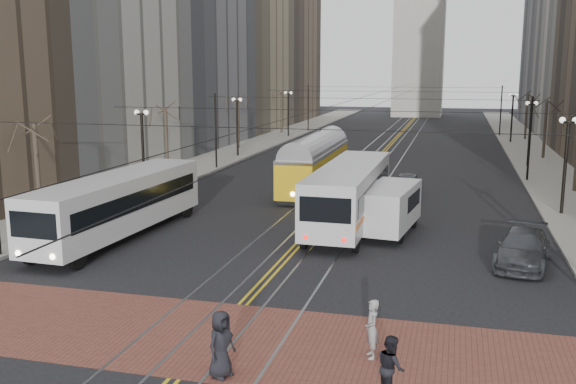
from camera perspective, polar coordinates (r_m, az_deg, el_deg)
The scene contains 19 objects.
ground at distance 25.08m, azimuth -3.33°, elevation -9.22°, with size 260.00×260.00×0.00m, color black.
sidewalk_left at distance 71.51m, azimuth -3.63°, elevation 3.95°, with size 5.00×140.00×0.15m, color gray.
sidewalk_right at distance 68.35m, azimuth 21.03°, elevation 2.93°, with size 5.00×140.00×0.15m, color gray.
crosswalk_band at distance 21.58m, azimuth -6.69°, elevation -12.68°, with size 25.00×6.00×0.01m, color brown.
streetcar_rails at distance 68.33m, azimuth 8.42°, elevation 3.47°, with size 4.80×130.00×0.02m, color gray.
centre_lines at distance 68.33m, azimuth 8.42°, elevation 3.48°, with size 0.42×130.00×0.01m, color gold.
building_left_far at distance 113.84m, azimuth -2.24°, elevation 16.55°, with size 16.00×20.00×40.00m, color brown.
lamp_posts at distance 51.99m, azimuth 6.49°, elevation 4.35°, with size 27.60×57.20×5.60m.
street_trees at distance 58.39m, azimuth 7.42°, elevation 5.03°, with size 31.68×53.28×5.60m.
trolley_wires at distance 57.89m, azimuth 7.39°, elevation 5.95°, with size 25.96×120.00×6.60m.
transit_bus at distance 34.17m, azimuth -14.80°, elevation -1.30°, with size 2.72×13.04×3.26m, color silver.
streetcar at distance 46.66m, azimuth 2.45°, elevation 2.17°, with size 2.50×13.46×3.17m, color gold.
rear_bus at distance 35.79m, azimuth 5.49°, elevation -0.33°, with size 2.83×13.03×3.40m, color beige.
cargo_van at distance 34.37m, azimuth 9.04°, elevation -1.59°, with size 2.23×5.80×2.57m, color silver.
sedan_grey at distance 45.18m, azimuth 10.54°, elevation 0.67°, with size 1.83×4.54×1.55m, color #393C3F.
sedan_parked at distance 30.55m, azimuth 20.13°, elevation -4.71°, with size 2.12×5.21×1.51m, color #383A3F.
pedestrian_a at distance 18.64m, azimuth -5.98°, elevation -13.29°, with size 0.95×0.62×1.95m, color black.
pedestrian_b at distance 19.86m, azimuth 7.47°, elevation -11.97°, with size 0.66×0.44×1.82m, color gray.
pedestrian_c at distance 17.71m, azimuth 9.13°, elevation -15.10°, with size 0.85×0.66×1.74m, color black.
Camera 1 is at (7.36, -22.39, 8.58)m, focal length 40.00 mm.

